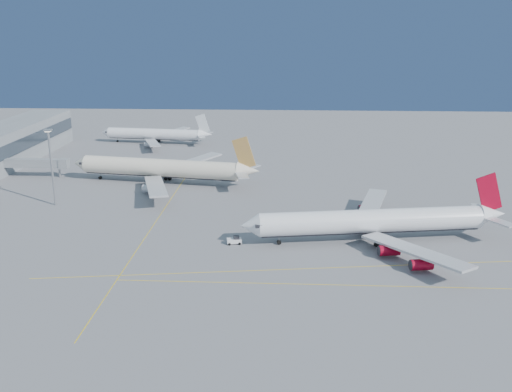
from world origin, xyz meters
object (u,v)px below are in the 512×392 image
airliner_virgin (377,221)px  airliner_etihad (164,168)px  light_mast (51,161)px  airliner_third (156,134)px  pushback_tug (235,240)px

airliner_virgin → airliner_etihad: airliner_etihad is taller
airliner_etihad → light_mast: size_ratio=2.91×
light_mast → airliner_third: bearing=84.1°
airliner_etihad → airliner_virgin: bearing=-29.0°
airliner_etihad → light_mast: bearing=-127.2°
airliner_virgin → airliner_third: 149.05m
airliner_virgin → airliner_etihad: size_ratio=1.01×
airliner_virgin → light_mast: bearing=155.5°
airliner_etihad → airliner_third: size_ratio=1.26×
airliner_third → pushback_tug: bearing=-62.7°
airliner_etihad → pushback_tug: 64.24m
airliner_virgin → light_mast: 98.39m
airliner_virgin → airliner_etihad: 84.35m
pushback_tug → light_mast: light_mast is taller
airliner_virgin → airliner_third: (-84.50, 122.78, -0.78)m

